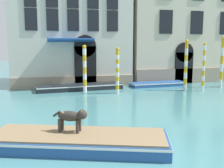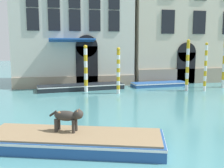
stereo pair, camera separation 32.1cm
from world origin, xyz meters
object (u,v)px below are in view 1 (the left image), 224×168
Objects in this scene: boat_moored_near_palazzo at (80,87)px; mooring_pole_1 at (222,62)px; mooring_pole_2 at (117,70)px; mooring_pole_3 at (85,68)px; mooring_pole_5 at (204,67)px; boat_foreground at (78,140)px; dog_on_deck at (72,117)px; mooring_pole_0 at (186,65)px; boat_moored_far at (158,84)px.

mooring_pole_1 reaches higher than boat_moored_near_palazzo.
mooring_pole_2 is 0.95× the size of mooring_pole_3.
mooring_pole_5 is at bearing -10.36° from mooring_pole_3.
boat_foreground is 12.11m from boat_moored_near_palazzo.
dog_on_deck is 10.36m from mooring_pole_2.
boat_moored_near_palazzo is 1.75× the size of mooring_pole_0.
dog_on_deck is at bearing -128.73° from boat_moored_far.
mooring_pole_0 reaches higher than boat_moored_near_palazzo.
boat_foreground is 1.94× the size of mooring_pole_2.
mooring_pole_0 is (9.75, 9.52, 0.95)m from dog_on_deck.
mooring_pole_5 is at bearing -53.61° from boat_moored_far.
mooring_pole_0 is 1.06× the size of mooring_pole_5.
mooring_pole_1 is (13.33, 10.49, 1.89)m from boat_foreground.
mooring_pole_3 is (-11.58, 0.50, -0.35)m from mooring_pole_1.
mooring_pole_3 is 9.27m from mooring_pole_5.
boat_moored_far is 1.47× the size of mooring_pole_2.
boat_moored_far is (8.53, 12.05, -0.88)m from dog_on_deck.
dog_on_deck is at bearing -135.68° from mooring_pole_0.
mooring_pole_3 is at bearing 171.30° from mooring_pole_0.
mooring_pole_3 reaches higher than boat_foreground.
boat_moored_far is at bearing 11.41° from mooring_pole_3.
mooring_pole_0 is at bearing -67.73° from boat_moored_far.
mooring_pole_2 is at bearing 91.21° from dog_on_deck.
boat_moored_far is 1.33× the size of mooring_pole_5.
mooring_pole_2 is (-5.58, -0.05, -0.30)m from mooring_pole_0.
mooring_pole_5 reaches higher than mooring_pole_2.
boat_moored_far is at bearing -3.04° from boat_moored_near_palazzo.
boat_moored_near_palazzo is at bearing 179.10° from boat_moored_far.
mooring_pole_3 is at bearing 104.87° from dog_on_deck.
boat_moored_far is (8.37, 12.33, -0.09)m from boat_foreground.
boat_foreground is at bearing -35.02° from dog_on_deck.
mooring_pole_1 is at bearing -12.94° from boat_moored_near_palazzo.
dog_on_deck is at bearing -100.10° from mooring_pole_3.
mooring_pole_0 reaches higher than mooring_pole_5.
mooring_pole_5 is (9.39, -2.70, 1.68)m from boat_moored_near_palazzo.
mooring_pole_1 reaches higher than boat_moored_far.
boat_foreground reaches higher than boat_moored_far.
mooring_pole_1 is 1.19× the size of mooring_pole_3.
mooring_pole_0 is at bearing -8.70° from mooring_pole_3.
boat_moored_far is 1.17× the size of mooring_pole_1.
mooring_pole_5 reaches higher than boat_moored_far.
boat_moored_near_palazzo is (1.49, 12.02, -0.04)m from boat_foreground.
mooring_pole_1 reaches higher than mooring_pole_3.
mooring_pole_2 is (2.52, -2.28, 1.50)m from boat_moored_near_palazzo.
boat_moored_near_palazzo is at bearing 101.52° from boat_foreground.
mooring_pole_2 is 2.58m from mooring_pole_3.
boat_moored_far is 5.65m from mooring_pole_1.
mooring_pole_0 is (9.59, 9.79, 1.75)m from boat_foreground.
boat_foreground is 13.82m from mooring_pole_0.
mooring_pole_0 is 1.37m from mooring_pole_5.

